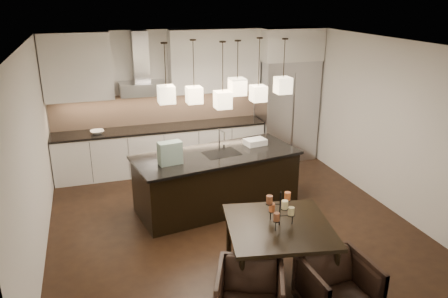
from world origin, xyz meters
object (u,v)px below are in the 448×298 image
object	(u,v)px
island_body	(217,182)
dining_table	(278,251)
armchair_right	(338,288)
refrigerator	(286,110)
armchair_left	(250,296)

from	to	relation	value
island_body	dining_table	bearing A→B (deg)	-94.30
island_body	armchair_right	bearing A→B (deg)	-88.95
refrigerator	armchair_right	distance (m)	5.15
dining_table	armchair_left	world-z (taller)	dining_table
dining_table	armchair_left	size ratio (longest dim) A/B	1.71
dining_table	armchair_left	bearing A→B (deg)	-123.20
armchair_right	armchair_left	bearing A→B (deg)	167.86
island_body	armchair_right	distance (m)	3.02
refrigerator	island_body	world-z (taller)	refrigerator
island_body	armchair_right	size ratio (longest dim) A/B	3.41
refrigerator	armchair_left	bearing A→B (deg)	-119.04
island_body	dining_table	distance (m)	2.14
dining_table	armchair_left	xyz separation A→B (m)	(-0.63, -0.66, -0.04)
armchair_left	island_body	bearing A→B (deg)	103.58
armchair_right	island_body	bearing A→B (deg)	98.55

